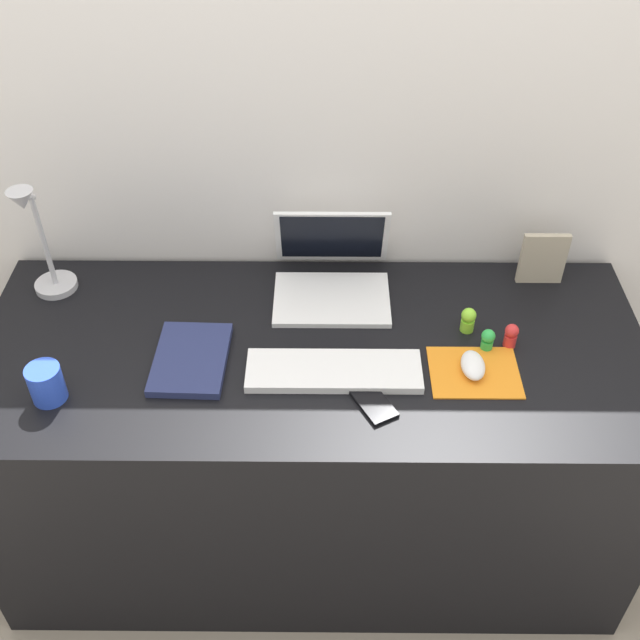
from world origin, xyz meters
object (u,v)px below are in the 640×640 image
object	(u,v)px
coffee_mug	(46,384)
desk_lamp	(40,244)
picture_frame	(543,259)
toy_figurine_green	(487,338)
keyboard	(334,371)
notebook_pad	(191,359)
cell_phone	(372,402)
mouse	(473,365)
toy_figurine_lime	(468,319)
laptop	(332,271)
toy_figurine_red	(511,335)

from	to	relation	value
coffee_mug	desk_lamp	bearing A→B (deg)	103.74
picture_frame	toy_figurine_green	xyz separation A→B (m)	(-0.18, -0.26, -0.04)
keyboard	notebook_pad	distance (m)	0.34
cell_phone	coffee_mug	distance (m)	0.73
mouse	toy_figurine_lime	size ratio (longest dim) A/B	1.44
cell_phone	picture_frame	distance (m)	0.65
laptop	toy_figurine_red	xyz separation A→B (m)	(0.43, -0.23, -0.02)
toy_figurine_red	toy_figurine_lime	bearing A→B (deg)	149.70
desk_lamp	toy_figurine_lime	world-z (taller)	desk_lamp
desk_lamp	toy_figurine_green	size ratio (longest dim) A/B	5.67
toy_figurine_red	keyboard	bearing A→B (deg)	-166.67
picture_frame	toy_figurine_lime	xyz separation A→B (m)	(-0.22, -0.20, -0.04)
desk_lamp	toy_figurine_lime	xyz separation A→B (m)	(1.07, -0.14, -0.12)
laptop	cell_phone	size ratio (longest dim) A/B	2.34
toy_figurine_green	laptop	bearing A→B (deg)	148.12
desk_lamp	coffee_mug	distance (m)	0.40
cell_phone	coffee_mug	bearing A→B (deg)	150.29
keyboard	cell_phone	distance (m)	0.13
laptop	notebook_pad	bearing A→B (deg)	-139.26
laptop	desk_lamp	bearing A→B (deg)	-177.45
toy_figurine_red	desk_lamp	bearing A→B (deg)	170.61
notebook_pad	picture_frame	bearing A→B (deg)	21.52
laptop	desk_lamp	distance (m)	0.74
keyboard	coffee_mug	distance (m)	0.65
keyboard	notebook_pad	size ratio (longest dim) A/B	1.71
cell_phone	coffee_mug	world-z (taller)	coffee_mug
laptop	desk_lamp	xyz separation A→B (m)	(-0.73, -0.03, 0.11)
laptop	picture_frame	bearing A→B (deg)	2.96
keyboard	toy_figurine_lime	xyz separation A→B (m)	(0.33, 0.16, 0.02)
mouse	desk_lamp	distance (m)	1.11
mouse	toy_figurine_lime	distance (m)	0.15
picture_frame	toy_figurine_red	distance (m)	0.28
keyboard	mouse	size ratio (longest dim) A/B	4.27
toy_figurine_red	toy_figurine_green	distance (m)	0.06
mouse	notebook_pad	bearing A→B (deg)	177.66
cell_phone	toy_figurine_green	world-z (taller)	toy_figurine_green
cell_phone	toy_figurine_red	size ratio (longest dim) A/B	1.98
cell_phone	mouse	bearing A→B (deg)	-5.42
keyboard	toy_figurine_lime	distance (m)	0.37
notebook_pad	toy_figurine_red	bearing A→B (deg)	6.65
mouse	picture_frame	distance (m)	0.42
cell_phone	notebook_pad	size ratio (longest dim) A/B	0.53
coffee_mug	toy_figurine_red	size ratio (longest dim) A/B	1.40
mouse	laptop	bearing A→B (deg)	136.12
desk_lamp	notebook_pad	distance (m)	0.49
toy_figurine_lime	notebook_pad	bearing A→B (deg)	-169.86
notebook_pad	toy_figurine_lime	distance (m)	0.68
keyboard	toy_figurine_lime	bearing A→B (deg)	25.36
cell_phone	toy_figurine_red	distance (m)	0.39
picture_frame	toy_figurine_red	xyz separation A→B (m)	(-0.12, -0.25, -0.04)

